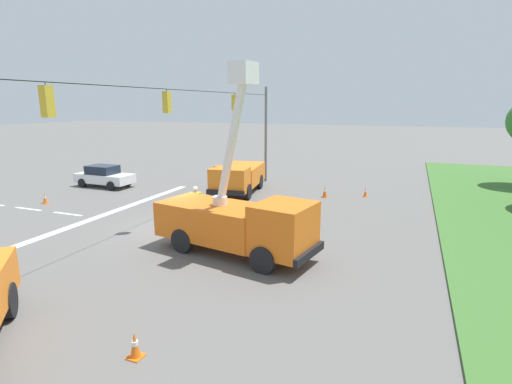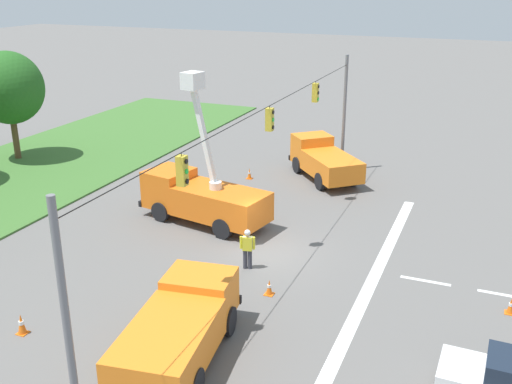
# 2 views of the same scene
# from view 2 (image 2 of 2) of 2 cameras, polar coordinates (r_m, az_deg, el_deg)

# --- Properties ---
(ground_plane) EXTENTS (200.00, 200.00, 0.00)m
(ground_plane) POSITION_cam_2_polar(r_m,az_deg,el_deg) (26.87, 1.04, -5.78)
(ground_plane) COLOR #605E5B
(lane_markings) EXTENTS (17.60, 15.25, 0.01)m
(lane_markings) POSITION_cam_2_polar(r_m,az_deg,el_deg) (25.51, 14.67, -7.97)
(lane_markings) COLOR silver
(lane_markings) RESTS_ON ground
(signal_gantry) EXTENTS (26.20, 0.33, 7.20)m
(signal_gantry) POSITION_cam_2_polar(r_m,az_deg,el_deg) (25.23, 1.08, 3.29)
(signal_gantry) COLOR slate
(signal_gantry) RESTS_ON ground
(tree_far_east) EXTENTS (4.41, 4.57, 7.16)m
(tree_far_east) POSITION_cam_2_polar(r_m,az_deg,el_deg) (42.24, -22.51, 9.13)
(tree_far_east) COLOR brown
(tree_far_east) RESTS_ON ground
(utility_truck_bucket_lift) EXTENTS (3.54, 7.05, 7.44)m
(utility_truck_bucket_lift) POSITION_cam_2_polar(r_m,az_deg,el_deg) (29.67, -5.17, -0.31)
(utility_truck_bucket_lift) COLOR orange
(utility_truck_bucket_lift) RESTS_ON ground
(utility_truck_support_near) EXTENTS (6.43, 3.28, 2.03)m
(utility_truck_support_near) POSITION_cam_2_polar(r_m,az_deg,el_deg) (19.65, -7.25, -12.68)
(utility_truck_support_near) COLOR orange
(utility_truck_support_near) RESTS_ON ground
(utility_truck_support_far) EXTENTS (5.89, 5.62, 2.28)m
(utility_truck_support_far) POSITION_cam_2_polar(r_m,az_deg,el_deg) (36.36, 6.46, 3.08)
(utility_truck_support_far) COLOR orange
(utility_truck_support_far) RESTS_ON ground
(road_worker) EXTENTS (0.34, 0.63, 1.77)m
(road_worker) POSITION_cam_2_polar(r_m,az_deg,el_deg) (25.07, -0.82, -5.23)
(road_worker) COLOR #383842
(road_worker) RESTS_ON ground
(traffic_cone_foreground_right) EXTENTS (0.36, 0.36, 0.76)m
(traffic_cone_foreground_right) POSITION_cam_2_polar(r_m,az_deg,el_deg) (22.58, -21.44, -11.62)
(traffic_cone_foreground_right) COLOR orange
(traffic_cone_foreground_right) RESTS_ON ground
(traffic_cone_mid_left) EXTENTS (0.36, 0.36, 0.64)m
(traffic_cone_mid_left) POSITION_cam_2_polar(r_m,az_deg,el_deg) (24.11, 23.09, -9.95)
(traffic_cone_mid_left) COLOR orange
(traffic_cone_mid_left) RESTS_ON ground
(traffic_cone_mid_right) EXTENTS (0.36, 0.36, 0.66)m
(traffic_cone_mid_right) POSITION_cam_2_polar(r_m,az_deg,el_deg) (36.28, -0.63, 1.76)
(traffic_cone_mid_right) COLOR orange
(traffic_cone_mid_right) RESTS_ON ground
(traffic_cone_near_bucket) EXTENTS (0.36, 0.36, 0.64)m
(traffic_cone_near_bucket) POSITION_cam_2_polar(r_m,az_deg,el_deg) (23.43, 1.27, -9.07)
(traffic_cone_near_bucket) COLOR orange
(traffic_cone_near_bucket) RESTS_ON ground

